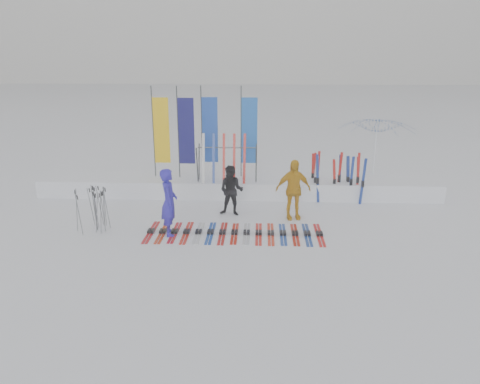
{
  "coord_description": "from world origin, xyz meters",
  "views": [
    {
      "loc": [
        0.77,
        -11.41,
        4.98
      ],
      "look_at": [
        0.2,
        1.6,
        1.0
      ],
      "focal_mm": 35.0,
      "sensor_mm": 36.0,
      "label": 1
    }
  ],
  "objects_px": {
    "person_blue": "(169,202)",
    "ski_rack": "(227,159)",
    "tent_canopy": "(375,151)",
    "ski_row": "(234,233)",
    "person_black": "(231,191)",
    "person_yellow": "(293,190)"
  },
  "relations": [
    {
      "from": "person_yellow",
      "to": "ski_rack",
      "type": "distance_m",
      "value": 2.98
    },
    {
      "from": "person_blue",
      "to": "tent_canopy",
      "type": "bearing_deg",
      "value": -62.27
    },
    {
      "from": "person_blue",
      "to": "ski_row",
      "type": "bearing_deg",
      "value": -96.98
    },
    {
      "from": "person_yellow",
      "to": "tent_canopy",
      "type": "bearing_deg",
      "value": 38.33
    },
    {
      "from": "tent_canopy",
      "to": "ski_rack",
      "type": "relative_size",
      "value": 1.43
    },
    {
      "from": "person_yellow",
      "to": "ski_rack",
      "type": "relative_size",
      "value": 0.91
    },
    {
      "from": "person_blue",
      "to": "ski_row",
      "type": "relative_size",
      "value": 0.39
    },
    {
      "from": "person_black",
      "to": "ski_row",
      "type": "distance_m",
      "value": 1.76
    },
    {
      "from": "person_blue",
      "to": "ski_rack",
      "type": "bearing_deg",
      "value": -31.9
    },
    {
      "from": "person_blue",
      "to": "ski_rack",
      "type": "height_order",
      "value": "person_blue"
    },
    {
      "from": "person_blue",
      "to": "tent_canopy",
      "type": "relative_size",
      "value": 0.65
    },
    {
      "from": "person_blue",
      "to": "person_yellow",
      "type": "relative_size",
      "value": 1.03
    },
    {
      "from": "person_black",
      "to": "tent_canopy",
      "type": "xyz_separation_m",
      "value": [
        5.2,
        3.69,
        0.52
      ]
    },
    {
      "from": "person_blue",
      "to": "person_yellow",
      "type": "height_order",
      "value": "person_blue"
    },
    {
      "from": "person_black",
      "to": "tent_canopy",
      "type": "height_order",
      "value": "tent_canopy"
    },
    {
      "from": "person_blue",
      "to": "person_black",
      "type": "xyz_separation_m",
      "value": [
        1.62,
        1.69,
        -0.16
      ]
    },
    {
      "from": "person_blue",
      "to": "ski_rack",
      "type": "relative_size",
      "value": 0.93
    },
    {
      "from": "tent_canopy",
      "to": "ski_row",
      "type": "bearing_deg",
      "value": -133.64
    },
    {
      "from": "person_yellow",
      "to": "ski_row",
      "type": "xyz_separation_m",
      "value": [
        -1.71,
        -1.34,
        -0.89
      ]
    },
    {
      "from": "tent_canopy",
      "to": "ski_rack",
      "type": "height_order",
      "value": "tent_canopy"
    },
    {
      "from": "ski_row",
      "to": "ski_rack",
      "type": "xyz_separation_m",
      "value": [
        -0.44,
        3.37,
        1.35
      ]
    },
    {
      "from": "ski_rack",
      "to": "person_black",
      "type": "bearing_deg",
      "value": -81.79
    }
  ]
}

